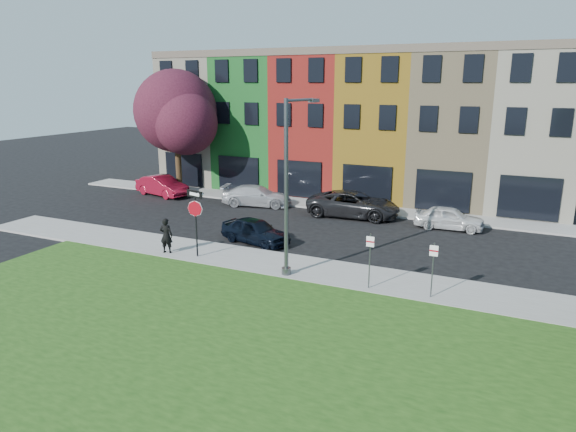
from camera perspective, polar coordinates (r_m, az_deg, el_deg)
The scene contains 16 objects.
ground at distance 21.16m, azimuth -3.95°, elevation -8.18°, with size 120.00×120.00×0.00m, color black.
sidewalk_near at distance 22.90m, azimuth 4.11°, elevation -6.22°, with size 40.00×3.00×0.12m, color gray.
sidewalk_far at distance 35.35m, azimuth 3.45°, elevation 1.30°, with size 40.00×2.40×0.12m, color gray.
grass_park at distance 13.81m, azimuth 14.95°, elevation -22.06°, with size 40.00×16.00×0.10m, color #1D4112.
rowhouse_block at distance 40.20m, azimuth 7.51°, elevation 9.93°, with size 30.00×10.12×10.00m.
stop_sign at distance 24.37m, azimuth -10.27°, elevation 0.66°, with size 1.02×0.32×3.22m.
man at distance 25.60m, azimuth -13.38°, elevation -2.12°, with size 0.71×0.55×1.74m, color black.
sedan_near at distance 26.91m, azimuth -3.65°, elevation -1.64°, with size 4.18×2.45×1.33m, color black.
parked_car_red at distance 39.31m, azimuth -13.80°, elevation 3.28°, with size 4.77×2.59×1.49m, color maroon.
parked_car_silver at distance 35.12m, azimuth -3.48°, elevation 2.26°, with size 5.08×2.99×1.38m, color #AAABAF.
parked_car_dark at distance 32.40m, azimuth 7.28°, elevation 1.32°, with size 5.90×3.00×1.60m, color black.
parked_car_white at distance 30.84m, azimuth 17.47°, elevation -0.20°, with size 3.95×1.75×1.32m, color silver.
street_lamp at distance 21.54m, azimuth 0.13°, elevation 3.09°, with size 0.72×2.56×7.46m.
parking_sign_a at distance 20.73m, azimuth 9.08°, elevation -4.27°, with size 0.32×0.08×2.30m.
parking_sign_b at distance 20.41m, azimuth 15.81°, elevation -5.11°, with size 0.32×0.08×2.20m.
tree_purple at distance 39.38m, azimuth -12.18°, elevation 11.10°, with size 7.27×6.36×9.05m.
Camera 1 is at (9.48, -17.06, 8.19)m, focal length 32.00 mm.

